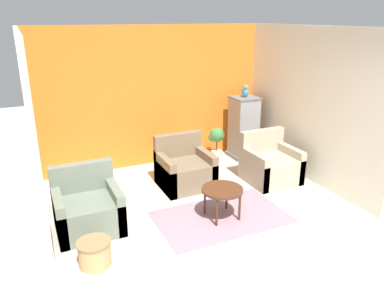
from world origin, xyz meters
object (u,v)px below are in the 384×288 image
birdcage (243,128)px  armchair_right (270,165)px  armchair_left (88,210)px  armchair_middle (185,170)px  wicker_basket (94,252)px  coffee_table (222,192)px  parrot (245,91)px  potted_plant (217,140)px

birdcage → armchair_right: bearing=-99.6°
armchair_left → armchair_middle: size_ratio=1.00×
armchair_middle → wicker_basket: armchair_middle is taller
coffee_table → armchair_right: 1.63m
armchair_left → armchair_right: same height
parrot → wicker_basket: (-3.54, -2.39, -1.21)m
armchair_left → armchair_right: size_ratio=1.00×
armchair_right → armchair_middle: bearing=163.8°
armchair_left → parrot: size_ratio=3.47×
parrot → wicker_basket: parrot is taller
coffee_table → armchair_right: (1.42, 0.80, -0.13)m
armchair_right → birdcage: (0.21, 1.25, 0.33)m
armchair_left → coffee_table: bearing=-15.4°
armchair_middle → potted_plant: 1.41m
wicker_basket → parrot: bearing=34.1°
coffee_table → armchair_middle: size_ratio=0.69×
armchair_middle → wicker_basket: size_ratio=2.17×
armchair_middle → wicker_basket: 2.43m
birdcage → armchair_middle: bearing=-154.0°
armchair_left → wicker_basket: bearing=-95.4°
armchair_left → potted_plant: armchair_left is taller
armchair_right → armchair_left: bearing=-174.9°
armchair_middle → birdcage: birdcage is taller
potted_plant → wicker_basket: bearing=-140.3°
armchair_left → armchair_middle: bearing=22.2°
coffee_table → potted_plant: 2.34m
coffee_table → potted_plant: (1.03, 2.10, 0.01)m
armchair_right → potted_plant: size_ratio=1.28×
armchair_left → armchair_right: 3.26m
armchair_right → potted_plant: bearing=106.4°
wicker_basket → potted_plant: bearing=39.7°
armchair_middle → potted_plant: armchair_middle is taller
armchair_right → birdcage: 1.31m
armchair_middle → birdcage: bearing=26.0°
parrot → birdcage: bearing=-90.0°
armchair_right → wicker_basket: size_ratio=2.17×
coffee_table → parrot: size_ratio=2.39×
armchair_middle → armchair_left: bearing=-157.8°
armchair_left → wicker_basket: size_ratio=2.17×
coffee_table → parrot: (1.63, 2.05, 0.97)m
coffee_table → armchair_middle: armchair_middle is taller
birdcage → wicker_basket: bearing=-145.9°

